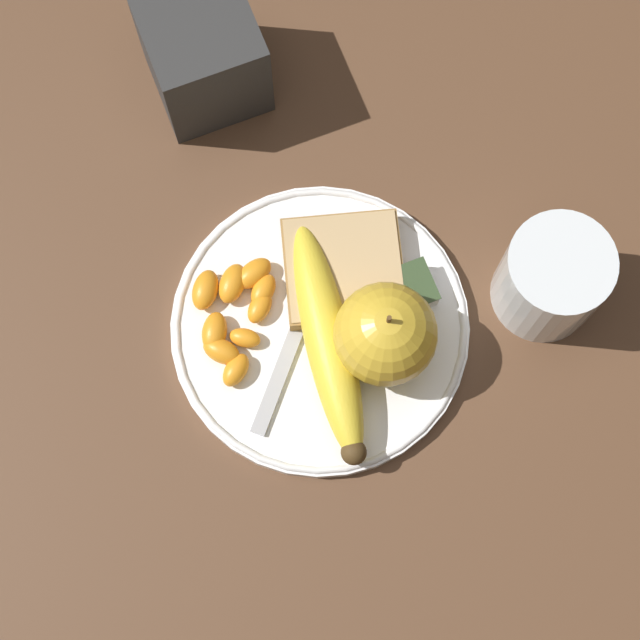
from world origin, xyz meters
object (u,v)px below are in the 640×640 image
object	(u,v)px
fork	(301,319)
plate	(320,328)
banana	(328,343)
condiment_caddy	(204,56)
bread_slice	(344,270)
juice_glass	(551,279)
apple	(385,334)
jam_packet	(407,296)

from	to	relation	value
fork	plate	bearing A→B (deg)	-91.06
banana	condiment_caddy	distance (m)	0.26
bread_slice	condiment_caddy	bearing A→B (deg)	-78.39
juice_glass	apple	distance (m)	0.14
apple	bread_slice	world-z (taller)	apple
plate	bread_slice	size ratio (longest dim) A/B	2.09
banana	plate	bearing A→B (deg)	-91.31
banana	jam_packet	xyz separation A→B (m)	(-0.07, -0.01, -0.01)
juice_glass	condiment_caddy	size ratio (longest dim) A/B	0.89
plate	jam_packet	xyz separation A→B (m)	(-0.07, 0.00, 0.01)
plate	juice_glass	xyz separation A→B (m)	(-0.18, 0.04, 0.03)
apple	condiment_caddy	bearing A→B (deg)	-79.85
bread_slice	banana	bearing A→B (deg)	57.37
banana	bread_slice	distance (m)	0.06
plate	banana	world-z (taller)	banana
plate	banana	bearing A→B (deg)	88.69
juice_glass	banana	xyz separation A→B (m)	(0.18, -0.02, -0.01)
banana	condiment_caddy	bearing A→B (deg)	-88.16
apple	fork	world-z (taller)	apple
jam_packet	bread_slice	bearing A→B (deg)	-44.87
plate	banana	size ratio (longest dim) A/B	1.21
fork	jam_packet	bearing A→B (deg)	-59.11
banana	bread_slice	bearing A→B (deg)	-122.63
plate	banana	xyz separation A→B (m)	(0.00, 0.02, 0.02)
plate	bread_slice	bearing A→B (deg)	-134.54
bread_slice	fork	bearing A→B (deg)	27.04
apple	fork	size ratio (longest dim) A/B	0.65
condiment_caddy	juice_glass	bearing A→B (deg)	124.21
juice_glass	jam_packet	xyz separation A→B (m)	(0.11, -0.03, -0.02)
fork	jam_packet	distance (m)	0.09
jam_packet	condiment_caddy	world-z (taller)	condiment_caddy
plate	jam_packet	world-z (taller)	jam_packet
juice_glass	jam_packet	world-z (taller)	juice_glass
juice_glass	fork	size ratio (longest dim) A/B	0.62
fork	bread_slice	bearing A→B (deg)	-21.57
bread_slice	jam_packet	bearing A→B (deg)	135.13
condiment_caddy	banana	bearing A→B (deg)	91.84
plate	condiment_caddy	xyz separation A→B (m)	(0.01, -0.24, 0.04)
plate	apple	distance (m)	0.07
juice_glass	banana	world-z (taller)	juice_glass
juice_glass	banana	bearing A→B (deg)	-5.76
juice_glass	condiment_caddy	distance (m)	0.34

